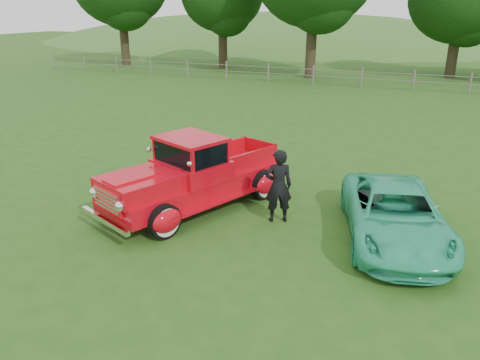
% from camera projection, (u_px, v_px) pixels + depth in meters
% --- Properties ---
extents(ground, '(140.00, 140.00, 0.00)m').
position_uv_depth(ground, '(187.00, 249.00, 9.51)').
color(ground, '#245115').
rests_on(ground, ground).
extents(distant_hills, '(116.00, 60.00, 18.00)m').
position_uv_depth(distant_hills, '(372.00, 78.00, 64.02)').
color(distant_hills, '#356224').
rests_on(distant_hills, ground).
extents(fence_line, '(48.00, 0.12, 1.20)m').
position_uv_depth(fence_line, '(362.00, 77.00, 28.33)').
color(fence_line, '#655E56').
rests_on(fence_line, ground).
extents(red_pickup, '(3.56, 5.27, 1.78)m').
position_uv_depth(red_pickup, '(194.00, 176.00, 11.25)').
color(red_pickup, black).
rests_on(red_pickup, ground).
extents(teal_sedan, '(2.94, 4.50, 1.15)m').
position_uv_depth(teal_sedan, '(395.00, 214.00, 9.69)').
color(teal_sedan, '#2FBC89').
rests_on(teal_sedan, ground).
extents(man, '(0.74, 0.65, 1.70)m').
position_uv_depth(man, '(278.00, 186.00, 10.47)').
color(man, black).
rests_on(man, ground).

